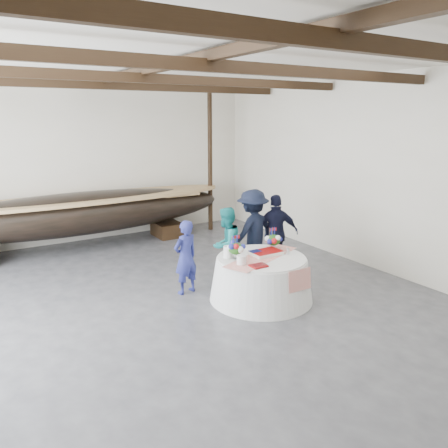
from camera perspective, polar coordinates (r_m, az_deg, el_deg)
floor at (r=8.27m, az=-5.19°, el=-11.57°), size 10.00×12.00×0.01m
wall_back at (r=13.19m, az=-17.29°, el=7.65°), size 10.00×0.02×4.50m
wall_right at (r=10.73m, az=19.28°, el=6.20°), size 0.02×12.00×4.50m
ceiling at (r=7.52m, az=-5.99°, el=21.11°), size 10.00×12.00×0.01m
pavilion_structure at (r=8.26m, az=-8.63°, el=16.92°), size 9.80×11.76×4.50m
longboat_display at (r=12.39m, az=-18.15°, el=1.36°), size 8.37×1.67×1.57m
banquet_table at (r=8.72m, az=4.87°, el=-7.05°), size 2.04×2.04×0.87m
tabletop_items at (r=8.64m, az=4.08°, el=-3.14°), size 1.95×1.21×0.40m
guest_woman_blue at (r=8.91m, az=-5.04°, el=-4.33°), size 0.63×0.48×1.53m
guest_woman_teal at (r=9.51m, az=0.26°, el=-2.72°), size 0.98×0.89×1.65m
guest_man_left at (r=10.00m, az=3.75°, el=-1.01°), size 1.38×0.96×1.95m
guest_man_right at (r=10.21m, az=6.79°, el=-1.18°), size 1.15×0.84×1.81m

